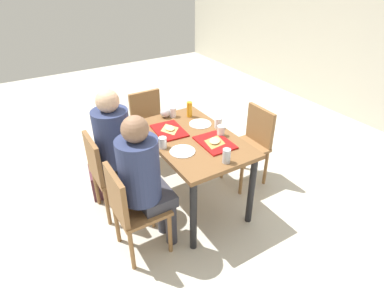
{
  "coord_description": "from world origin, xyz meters",
  "views": [
    {
      "loc": [
        2.18,
        -1.34,
        2.21
      ],
      "look_at": [
        0.0,
        0.0,
        0.69
      ],
      "focal_mm": 29.76,
      "sensor_mm": 36.0,
      "label": 1
    }
  ],
  "objects_px": {
    "person_in_brown_jacket": "(144,176)",
    "tray_red_near": "(169,131)",
    "soda_can": "(227,156)",
    "chair_near_right": "(130,206)",
    "condiment_bottle": "(189,109)",
    "plastic_cup_b": "(163,143)",
    "paper_plate_center": "(200,124)",
    "pizza_slice_a": "(170,128)",
    "person_in_red": "(118,143)",
    "chair_left_end": "(149,122)",
    "pizza_slice_b": "(215,141)",
    "paper_plate_near_edge": "(182,151)",
    "foil_bundle": "(165,113)",
    "chair_far_side": "(252,140)",
    "plastic_cup_a": "(218,123)",
    "handbag": "(99,181)",
    "tray_red_far": "(215,143)",
    "plastic_cup_c": "(173,112)",
    "chair_near_left": "(106,169)",
    "main_table": "(192,147)"
  },
  "relations": [
    {
      "from": "person_in_brown_jacket",
      "to": "tray_red_near",
      "type": "distance_m",
      "value": 0.7
    },
    {
      "from": "soda_can",
      "to": "chair_near_right",
      "type": "bearing_deg",
      "value": -104.92
    },
    {
      "from": "condiment_bottle",
      "to": "plastic_cup_b",
      "type": "bearing_deg",
      "value": -51.56
    },
    {
      "from": "paper_plate_center",
      "to": "pizza_slice_a",
      "type": "distance_m",
      "value": 0.33
    },
    {
      "from": "person_in_red",
      "to": "soda_can",
      "type": "relative_size",
      "value": 10.33
    },
    {
      "from": "chair_left_end",
      "to": "pizza_slice_b",
      "type": "xyz_separation_m",
      "value": [
        1.18,
        0.11,
        0.29
      ]
    },
    {
      "from": "paper_plate_near_edge",
      "to": "foil_bundle",
      "type": "distance_m",
      "value": 0.7
    },
    {
      "from": "chair_near_right",
      "to": "condiment_bottle",
      "type": "relative_size",
      "value": 5.32
    },
    {
      "from": "chair_near_right",
      "to": "pizza_slice_a",
      "type": "height_order",
      "value": "chair_near_right"
    },
    {
      "from": "condiment_bottle",
      "to": "paper_plate_center",
      "type": "bearing_deg",
      "value": 0.0
    },
    {
      "from": "chair_far_side",
      "to": "pizza_slice_a",
      "type": "height_order",
      "value": "chair_far_side"
    },
    {
      "from": "plastic_cup_a",
      "to": "handbag",
      "type": "height_order",
      "value": "plastic_cup_a"
    },
    {
      "from": "tray_red_far",
      "to": "chair_left_end",
      "type": "bearing_deg",
      "value": -174.61
    },
    {
      "from": "paper_plate_near_edge",
      "to": "soda_can",
      "type": "distance_m",
      "value": 0.4
    },
    {
      "from": "plastic_cup_c",
      "to": "plastic_cup_a",
      "type": "bearing_deg",
      "value": 30.45
    },
    {
      "from": "chair_left_end",
      "to": "tray_red_far",
      "type": "xyz_separation_m",
      "value": [
        1.18,
        0.11,
        0.27
      ]
    },
    {
      "from": "pizza_slice_a",
      "to": "plastic_cup_b",
      "type": "relative_size",
      "value": 1.97
    },
    {
      "from": "chair_far_side",
      "to": "foil_bundle",
      "type": "distance_m",
      "value": 0.97
    },
    {
      "from": "tray_red_far",
      "to": "paper_plate_center",
      "type": "relative_size",
      "value": 1.64
    },
    {
      "from": "plastic_cup_b",
      "to": "chair_left_end",
      "type": "bearing_deg",
      "value": 162.54
    },
    {
      "from": "paper_plate_center",
      "to": "tray_red_near",
      "type": "bearing_deg",
      "value": -95.04
    },
    {
      "from": "chair_near_left",
      "to": "tray_red_far",
      "type": "distance_m",
      "value": 1.04
    },
    {
      "from": "person_in_red",
      "to": "condiment_bottle",
      "type": "relative_size",
      "value": 7.88
    },
    {
      "from": "foil_bundle",
      "to": "main_table",
      "type": "bearing_deg",
      "value": 2.12
    },
    {
      "from": "main_table",
      "to": "tray_red_near",
      "type": "relative_size",
      "value": 3.27
    },
    {
      "from": "plastic_cup_b",
      "to": "condiment_bottle",
      "type": "height_order",
      "value": "condiment_bottle"
    },
    {
      "from": "handbag",
      "to": "chair_near_right",
      "type": "bearing_deg",
      "value": 0.99
    },
    {
      "from": "paper_plate_near_edge",
      "to": "pizza_slice_a",
      "type": "relative_size",
      "value": 1.12
    },
    {
      "from": "plastic_cup_a",
      "to": "plastic_cup_c",
      "type": "xyz_separation_m",
      "value": [
        -0.44,
        -0.26,
        0.0
      ]
    },
    {
      "from": "paper_plate_center",
      "to": "paper_plate_near_edge",
      "type": "distance_m",
      "value": 0.54
    },
    {
      "from": "chair_far_side",
      "to": "pizza_slice_a",
      "type": "distance_m",
      "value": 0.94
    },
    {
      "from": "chair_far_side",
      "to": "paper_plate_near_edge",
      "type": "relative_size",
      "value": 3.87
    },
    {
      "from": "person_in_brown_jacket",
      "to": "soda_can",
      "type": "distance_m",
      "value": 0.67
    },
    {
      "from": "chair_near_left",
      "to": "pizza_slice_a",
      "type": "bearing_deg",
      "value": 82.7
    },
    {
      "from": "chair_near_right",
      "to": "plastic_cup_a",
      "type": "xyz_separation_m",
      "value": [
        -0.32,
        1.07,
        0.32
      ]
    },
    {
      "from": "chair_near_left",
      "to": "plastic_cup_a",
      "type": "relative_size",
      "value": 8.5
    },
    {
      "from": "plastic_cup_a",
      "to": "person_in_brown_jacket",
      "type": "bearing_deg",
      "value": -70.8
    },
    {
      "from": "pizza_slice_a",
      "to": "person_in_brown_jacket",
      "type": "bearing_deg",
      "value": -44.36
    },
    {
      "from": "plastic_cup_b",
      "to": "foil_bundle",
      "type": "height_order",
      "value": "same"
    },
    {
      "from": "plastic_cup_b",
      "to": "condiment_bottle",
      "type": "distance_m",
      "value": 0.66
    },
    {
      "from": "person_in_brown_jacket",
      "to": "main_table",
      "type": "bearing_deg",
      "value": 115.59
    },
    {
      "from": "chair_near_left",
      "to": "pizza_slice_b",
      "type": "height_order",
      "value": "chair_near_left"
    },
    {
      "from": "chair_near_right",
      "to": "handbag",
      "type": "bearing_deg",
      "value": -179.01
    },
    {
      "from": "tray_red_near",
      "to": "paper_plate_center",
      "type": "distance_m",
      "value": 0.33
    },
    {
      "from": "pizza_slice_b",
      "to": "plastic_cup_c",
      "type": "height_order",
      "value": "plastic_cup_c"
    },
    {
      "from": "chair_near_left",
      "to": "handbag",
      "type": "distance_m",
      "value": 0.5
    },
    {
      "from": "plastic_cup_c",
      "to": "chair_left_end",
      "type": "bearing_deg",
      "value": -173.68
    },
    {
      "from": "chair_near_right",
      "to": "plastic_cup_c",
      "type": "distance_m",
      "value": 1.16
    },
    {
      "from": "tray_red_near",
      "to": "paper_plate_near_edge",
      "type": "height_order",
      "value": "tray_red_near"
    },
    {
      "from": "person_in_brown_jacket",
      "to": "condiment_bottle",
      "type": "relative_size",
      "value": 7.88
    }
  ]
}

